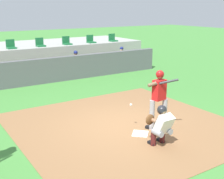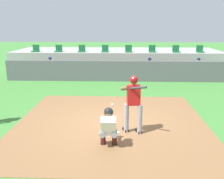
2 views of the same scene
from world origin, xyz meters
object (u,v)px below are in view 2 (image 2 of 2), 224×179
Objects in this scene: dugout_player_0 at (50,67)px; stadium_seat_3 at (105,50)px; catcher_crouched at (108,126)px; dugout_player_1 at (149,68)px; stadium_seat_2 at (82,50)px; stadium_seat_0 at (36,50)px; home_plate at (110,132)px; dugout_player_2 at (199,68)px; stadium_seat_1 at (59,50)px; stadium_seat_5 at (152,50)px; batter_at_plate at (133,101)px; stadium_seat_6 at (176,50)px; stadium_seat_4 at (129,50)px; stadium_seat_7 at (200,50)px.

dugout_player_0 is 4.01m from stadium_seat_3.
dugout_player_1 is at bearing 77.01° from catcher_crouched.
stadium_seat_2 is at bearing 102.41° from catcher_crouched.
stadium_seat_0 reaches higher than dugout_player_1.
dugout_player_2 is (5.06, 8.14, 0.65)m from home_plate.
stadium_seat_0 and stadium_seat_3 have the same top height.
stadium_seat_0 is at bearing 117.24° from catcher_crouched.
catcher_crouched is 3.66× the size of stadium_seat_3.
stadium_seat_3 is at bearing 31.31° from dugout_player_0.
dugout_player_0 is 2.71× the size of stadium_seat_1.
stadium_seat_0 is (-5.68, 11.03, 0.93)m from catcher_crouched.
dugout_player_0 is at bearing 114.75° from catcher_crouched.
stadium_seat_1 is 1.00× the size of stadium_seat_5.
dugout_player_1 and dugout_player_2 have the same top height.
dugout_player_0 is 2.71× the size of stadium_seat_5.
dugout_player_2 is 6.28m from stadium_seat_3.
catcher_crouched is at bearing -85.84° from stadium_seat_3.
batter_at_plate reaches higher than dugout_player_0.
stadium_seat_5 is at bearing 17.15° from dugout_player_0.
dugout_player_1 is (2.07, 8.99, 0.07)m from catcher_crouched.
dugout_player_0 is at bearing -162.85° from stadium_seat_5.
home_plate is at bearing -76.53° from stadium_seat_2.
stadium_seat_3 is (-2.88, 2.03, 0.86)m from dugout_player_1.
catcher_crouched is at bearing -110.27° from stadium_seat_6.
stadium_seat_1 is 1.00× the size of stadium_seat_4.
dugout_player_1 is at bearing -18.37° from stadium_seat_1.
stadium_seat_6 is at bearing 116.20° from dugout_player_2.
stadium_seat_6 is (4.88, 0.00, 0.00)m from stadium_seat_3.
stadium_seat_4 is (1.62, 0.00, 0.00)m from stadium_seat_3.
dugout_player_0 is 2.71× the size of stadium_seat_6.
stadium_seat_1 is at bearing 110.18° from catcher_crouched.
stadium_seat_1 is at bearing 111.76° from home_plate.
dugout_player_2 is 9.39m from stadium_seat_1.
catcher_crouched is 11.10m from stadium_seat_3.
stadium_seat_6 is 1.00× the size of stadium_seat_7.
stadium_seat_4 is (0.82, 11.03, 0.93)m from catcher_crouched.
home_plate is 11.76m from stadium_seat_0.
home_plate is 0.92× the size of stadium_seat_3.
dugout_player_2 is 4.79m from stadium_seat_4.
dugout_player_1 is 3.63m from stadium_seat_3.
batter_at_plate is 11.21m from stadium_seat_1.
dugout_player_0 is 1.00× the size of dugout_player_1.
dugout_player_2 is 2.71× the size of stadium_seat_3.
stadium_seat_7 is (5.69, 10.18, 1.51)m from home_plate.
stadium_seat_4 reaches higher than dugout_player_0.
batter_at_plate is at bearing -59.10° from dugout_player_0.
stadium_seat_6 is at bearing 69.73° from catcher_crouched.
stadium_seat_5 is (6.50, 0.00, 0.00)m from stadium_seat_1.
stadium_seat_0 is at bearing 180.00° from stadium_seat_4.
stadium_seat_4 is at bearing 0.00° from stadium_seat_3.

